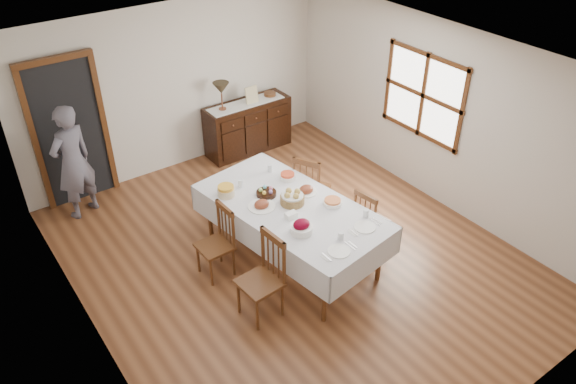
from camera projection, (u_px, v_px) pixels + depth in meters
ground at (293, 256)px, 7.26m from camera, size 6.00×6.00×0.00m
room_shell at (262, 135)px, 6.56m from camera, size 5.02×6.02×2.65m
dining_table at (291, 212)px, 6.83m from camera, size 1.56×2.56×0.83m
chair_left_near at (264, 277)px, 6.17m from camera, size 0.46×0.46×1.04m
chair_left_far at (218, 241)px, 6.76m from camera, size 0.40×0.40×0.94m
chair_right_near at (370, 220)px, 7.17m from camera, size 0.42×0.42×0.90m
chair_right_far at (310, 187)px, 7.69m from camera, size 0.57×0.57×1.01m
sideboard at (248, 126)px, 9.37m from camera, size 1.45×0.53×0.87m
person at (72, 159)px, 7.58m from camera, size 0.65×0.54×1.78m
bread_basket at (292, 198)px, 6.78m from camera, size 0.30×0.30×0.18m
egg_basket at (266, 193)px, 6.94m from camera, size 0.25×0.25×0.11m
ham_platter_a at (262, 205)px, 6.73m from camera, size 0.33×0.33×0.11m
ham_platter_b at (306, 190)px, 7.00m from camera, size 0.28×0.28×0.11m
beet_bowl at (301, 227)px, 6.30m from camera, size 0.26×0.26×0.16m
carrot_bowl at (288, 176)px, 7.25m from camera, size 0.20×0.20×0.09m
pineapple_bowl at (226, 191)px, 6.92m from camera, size 0.21×0.21×0.14m
casserole_dish at (332, 202)px, 6.77m from camera, size 0.23×0.23×0.07m
butter_dish at (291, 215)px, 6.55m from camera, size 0.15×0.11×0.07m
setting_left at (339, 246)px, 6.10m from camera, size 0.44×0.31×0.10m
setting_right at (365, 222)px, 6.45m from camera, size 0.44×0.31×0.10m
glass_far_a at (240, 183)px, 7.09m from camera, size 0.06×0.06×0.11m
glass_far_b at (270, 168)px, 7.40m from camera, size 0.06×0.06×0.10m
runner at (246, 104)px, 9.09m from camera, size 1.30×0.35×0.01m
table_lamp at (221, 89)px, 8.70m from camera, size 0.26×0.26×0.46m
picture_frame at (252, 95)px, 9.04m from camera, size 0.22×0.08×0.28m
deco_bowl at (270, 94)px, 9.33m from camera, size 0.20×0.20×0.06m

